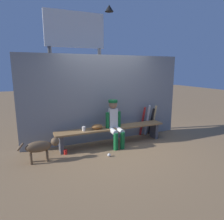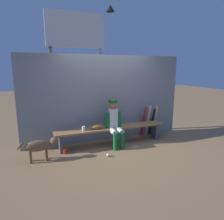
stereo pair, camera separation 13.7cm
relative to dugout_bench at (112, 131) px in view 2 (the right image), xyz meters
name	(u,v)px [view 2 (the right image)]	position (x,y,z in m)	size (l,w,h in m)	color
ground_plane	(112,144)	(0.00, 0.00, -0.37)	(30.00, 30.00, 0.00)	olive
chainlink_fence	(107,99)	(0.00, 0.39, 0.77)	(4.42, 0.03, 2.28)	gray
dugout_bench	(112,131)	(0.00, 0.00, 0.00)	(2.90, 0.36, 0.46)	olive
player_seated	(115,121)	(0.03, -0.11, 0.27)	(0.41, 0.55, 1.17)	silver
baseball_glove	(97,127)	(-0.40, 0.00, 0.15)	(0.28, 0.20, 0.12)	brown
bat_aluminum_red	(143,122)	(1.08, 0.28, 0.07)	(0.06, 0.06, 0.87)	#B22323
bat_aluminum_silver	(148,121)	(1.21, 0.21, 0.09)	(0.06, 0.06, 0.93)	#B7B7BC
bat_aluminum_black	(152,122)	(1.38, 0.26, 0.04)	(0.06, 0.06, 0.81)	black
bat_wood_natural	(154,120)	(1.45, 0.25, 0.08)	(0.06, 0.06, 0.90)	tan
baseball	(108,155)	(-0.36, -0.67, -0.33)	(0.07, 0.07, 0.07)	white
cup_on_ground	(65,151)	(-1.23, -0.16, -0.31)	(0.08, 0.08, 0.11)	red
cup_on_bench	(84,128)	(-0.75, -0.02, 0.15)	(0.08, 0.08, 0.11)	silver
scoreboard	(79,47)	(-0.56, 1.09, 2.15)	(1.89, 0.27, 3.66)	#3F3F42
dog	(41,146)	(-1.75, -0.33, -0.03)	(0.84, 0.20, 0.49)	brown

